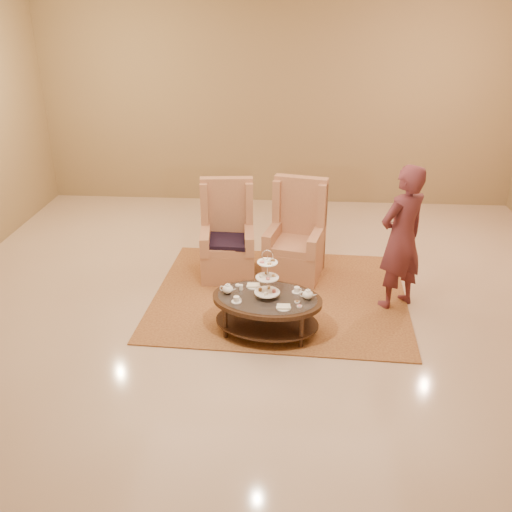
# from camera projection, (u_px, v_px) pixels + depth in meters

# --- Properties ---
(ground) EXTENTS (8.00, 8.00, 0.00)m
(ground) POSITION_uv_depth(u_px,v_px,m) (263.00, 315.00, 6.55)
(ground) COLOR beige
(ground) RESTS_ON ground
(ceiling) EXTENTS (8.00, 8.00, 0.02)m
(ceiling) POSITION_uv_depth(u_px,v_px,m) (263.00, 315.00, 6.55)
(ceiling) COLOR white
(ceiling) RESTS_ON ground
(wall_back) EXTENTS (8.00, 0.04, 3.50)m
(wall_back) POSITION_uv_depth(u_px,v_px,m) (278.00, 100.00, 9.44)
(wall_back) COLOR #9B8054
(wall_back) RESTS_ON ground
(rug) EXTENTS (3.13, 2.65, 0.02)m
(rug) POSITION_uv_depth(u_px,v_px,m) (280.00, 295.00, 6.96)
(rug) COLOR #AD793D
(rug) RESTS_ON ground
(tea_table) EXTENTS (1.29, 0.98, 0.99)m
(tea_table) POSITION_uv_depth(u_px,v_px,m) (267.00, 304.00, 6.06)
(tea_table) COLOR black
(tea_table) RESTS_ON ground
(armchair_left) EXTENTS (0.74, 0.76, 1.24)m
(armchair_left) POSITION_uv_depth(u_px,v_px,m) (228.00, 243.00, 7.36)
(armchair_left) COLOR tan
(armchair_left) RESTS_ON ground
(armchair_right) EXTENTS (0.82, 0.84, 1.26)m
(armchair_right) POSITION_uv_depth(u_px,v_px,m) (296.00, 244.00, 7.35)
(armchair_right) COLOR tan
(armchair_right) RESTS_ON ground
(person) EXTENTS (0.74, 0.69, 1.71)m
(person) POSITION_uv_depth(u_px,v_px,m) (401.00, 238.00, 6.41)
(person) COLOR #5E282F
(person) RESTS_ON ground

